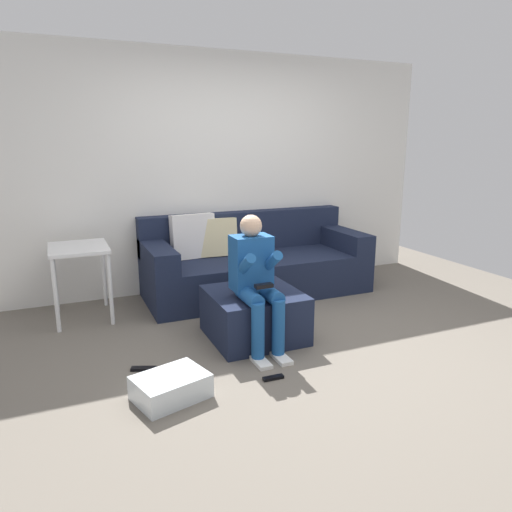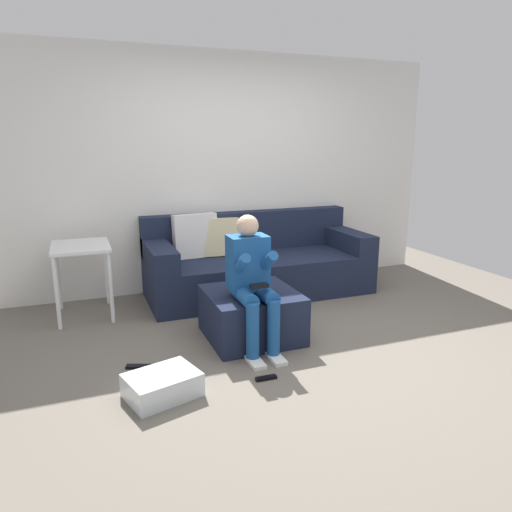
% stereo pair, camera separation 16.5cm
% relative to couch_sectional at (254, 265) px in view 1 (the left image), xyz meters
% --- Properties ---
extents(ground_plane, '(6.44, 6.44, 0.00)m').
position_rel_couch_sectional_xyz_m(ground_plane, '(-0.15, -1.56, -0.31)').
color(ground_plane, '#6B6359').
extents(wall_back, '(4.95, 0.10, 2.57)m').
position_rel_couch_sectional_xyz_m(wall_back, '(-0.15, 0.45, 0.97)').
color(wall_back, silver).
rests_on(wall_back, ground_plane).
extents(couch_sectional, '(2.40, 0.93, 0.89)m').
position_rel_couch_sectional_xyz_m(couch_sectional, '(0.00, 0.00, 0.00)').
color(couch_sectional, '#192138').
rests_on(couch_sectional, ground_plane).
extents(ottoman, '(0.74, 0.74, 0.40)m').
position_rel_couch_sectional_xyz_m(ottoman, '(-0.48, -1.14, -0.11)').
color(ottoman, '#192138').
rests_on(ottoman, ground_plane).
extents(person_seated, '(0.31, 0.61, 1.07)m').
position_rel_couch_sectional_xyz_m(person_seated, '(-0.54, -1.33, 0.28)').
color(person_seated, '#194C8C').
rests_on(person_seated, ground_plane).
extents(storage_bin, '(0.52, 0.44, 0.16)m').
position_rel_couch_sectional_xyz_m(storage_bin, '(-1.36, -1.84, -0.23)').
color(storage_bin, silver).
rests_on(storage_bin, ground_plane).
extents(side_table, '(0.52, 0.62, 0.69)m').
position_rel_couch_sectional_xyz_m(side_table, '(-1.78, -0.08, 0.27)').
color(side_table, white).
rests_on(side_table, ground_plane).
extents(remote_near_ottoman, '(0.15, 0.05, 0.02)m').
position_rel_couch_sectional_xyz_m(remote_near_ottoman, '(-0.64, -1.88, -0.30)').
color(remote_near_ottoman, black).
rests_on(remote_near_ottoman, ground_plane).
extents(remote_by_storage_bin, '(0.18, 0.10, 0.02)m').
position_rel_couch_sectional_xyz_m(remote_by_storage_bin, '(-1.18, -1.75, -0.30)').
color(remote_by_storage_bin, black).
rests_on(remote_by_storage_bin, ground_plane).
extents(remote_under_side_table, '(0.19, 0.12, 0.02)m').
position_rel_couch_sectional_xyz_m(remote_under_side_table, '(-1.46, -1.38, -0.30)').
color(remote_under_side_table, black).
rests_on(remote_under_side_table, ground_plane).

